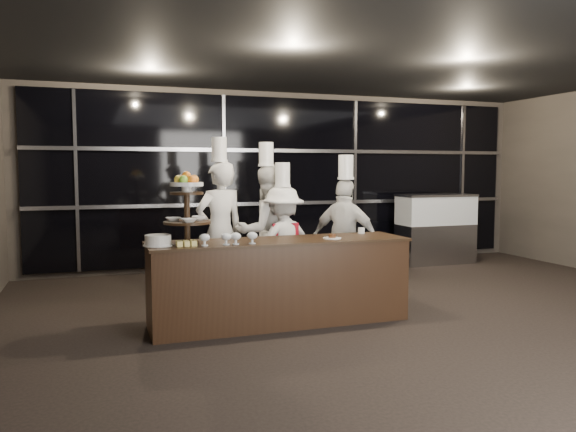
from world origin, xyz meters
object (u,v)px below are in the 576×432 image
object	(u,v)px
display_stand	(187,203)
chef_c	(283,243)
layer_cake	(158,240)
chef_a	(220,230)
chef_d	(345,238)
display_case	(436,225)
chef_b	(266,231)
buffet_counter	(280,281)

from	to	relation	value
display_stand	chef_c	size ratio (longest dim) A/B	0.42
layer_cake	chef_a	world-z (taller)	chef_a
layer_cake	chef_d	distance (m)	2.58
display_case	chef_c	distance (m)	3.95
display_stand	chef_c	xyz separation A→B (m)	(1.37, 0.99, -0.59)
chef_b	display_stand	bearing A→B (deg)	-134.60
buffet_counter	layer_cake	bearing A→B (deg)	-177.80
display_case	chef_d	xyz separation A→B (m)	(-2.73, -2.05, 0.12)
chef_c	layer_cake	bearing A→B (deg)	-148.07
display_case	chef_d	bearing A→B (deg)	-143.17
chef_a	chef_d	xyz separation A→B (m)	(1.53, -0.46, -0.11)
chef_b	chef_c	distance (m)	0.32
buffet_counter	chef_c	world-z (taller)	chef_c
display_case	chef_b	distance (m)	3.97
chef_b	chef_d	bearing A→B (deg)	-27.99
buffet_counter	chef_c	distance (m)	1.09
chef_a	chef_b	world-z (taller)	chef_a
display_case	chef_a	xyz separation A→B (m)	(-4.27, -1.59, 0.23)
layer_cake	chef_a	size ratio (longest dim) A/B	0.14
display_stand	chef_b	distance (m)	1.81
display_stand	display_case	xyz separation A→B (m)	(4.87, 2.81, -0.65)
chef_d	display_case	bearing A→B (deg)	36.83
layer_cake	chef_b	size ratio (longest dim) A/B	0.15
chef_a	chef_d	world-z (taller)	chef_a
display_stand	display_case	distance (m)	5.66
display_stand	chef_d	distance (m)	2.34
buffet_counter	chef_b	world-z (taller)	chef_b
chef_a	buffet_counter	bearing A→B (deg)	-72.20
buffet_counter	chef_b	bearing A→B (deg)	79.53
display_stand	chef_a	xyz separation A→B (m)	(0.61, 1.22, -0.42)
buffet_counter	chef_c	bearing A→B (deg)	69.67
chef_a	chef_b	bearing A→B (deg)	2.38
buffet_counter	chef_a	xyz separation A→B (m)	(-0.39, 1.22, 0.45)
display_stand	display_case	world-z (taller)	display_stand
buffet_counter	display_stand	bearing A→B (deg)	-179.99
display_stand	chef_a	distance (m)	1.43
chef_d	layer_cake	bearing A→B (deg)	-161.54
layer_cake	chef_c	bearing A→B (deg)	31.93
display_stand	chef_d	bearing A→B (deg)	19.66
chef_d	display_stand	bearing A→B (deg)	-160.34
buffet_counter	display_case	size ratio (longest dim) A/B	2.08
chef_b	chef_a	bearing A→B (deg)	-177.62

